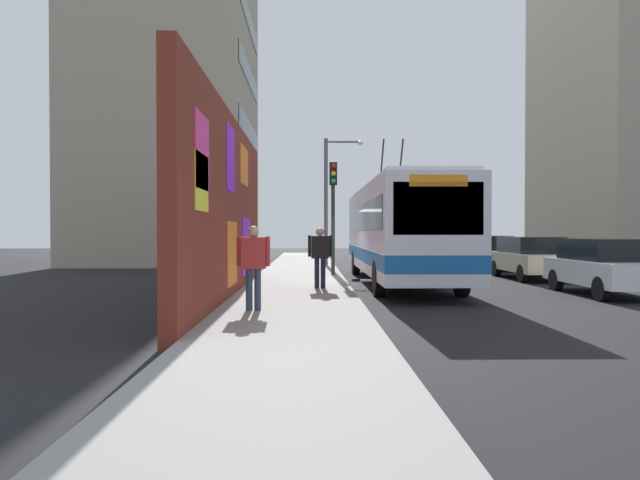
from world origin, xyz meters
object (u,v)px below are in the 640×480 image
object	(u,v)px
parked_car_black	(487,252)
traffic_light	(333,199)
street_lamp	(331,192)
parked_car_white	(605,266)
pedestrian_near_wall	(253,260)
city_bus	(398,229)
parked_car_navy	(456,248)
pedestrian_at_curb	(320,252)
parked_car_champagne	(531,257)

from	to	relation	value
parked_car_black	traffic_light	size ratio (longest dim) A/B	0.98
parked_car_black	street_lamp	size ratio (longest dim) A/B	0.68
parked_car_white	pedestrian_near_wall	size ratio (longest dim) A/B	2.33
pedestrian_near_wall	parked_car_white	bearing A→B (deg)	-67.39
parked_car_black	city_bus	bearing A→B (deg)	142.89
city_bus	traffic_light	xyz separation A→B (m)	(1.88, 2.15, 1.13)
city_bus	parked_car_black	bearing A→B (deg)	-37.11
parked_car_navy	pedestrian_near_wall	world-z (taller)	pedestrian_near_wall
parked_car_white	pedestrian_at_curb	world-z (taller)	pedestrian_at_curb
city_bus	traffic_light	world-z (taller)	city_bus
parked_car_champagne	pedestrian_near_wall	bearing A→B (deg)	134.58
parked_car_champagne	traffic_light	xyz separation A→B (m)	(0.25, 7.35, 2.15)
city_bus	parked_car_white	size ratio (longest dim) A/B	3.00
city_bus	pedestrian_at_curb	xyz separation A→B (m)	(-3.07, 2.73, -0.68)
parked_car_champagne	street_lamp	xyz separation A→B (m)	(6.28, 7.22, 2.84)
city_bus	parked_car_champagne	size ratio (longest dim) A/B	2.87
pedestrian_at_curb	traffic_light	size ratio (longest dim) A/B	0.41
city_bus	pedestrian_near_wall	bearing A→B (deg)	151.21
pedestrian_at_curb	traffic_light	bearing A→B (deg)	-6.65
pedestrian_near_wall	pedestrian_at_curb	world-z (taller)	pedestrian_near_wall
parked_car_champagne	traffic_light	size ratio (longest dim) A/B	1.01
parked_car_champagne	pedestrian_near_wall	distance (m)	13.19
traffic_light	parked_car_champagne	bearing A→B (deg)	-91.94
parked_car_champagne	city_bus	bearing A→B (deg)	107.40
city_bus	pedestrian_at_curb	bearing A→B (deg)	138.40
parked_car_black	street_lamp	bearing A→B (deg)	81.86
parked_car_black	parked_car_navy	distance (m)	5.71
traffic_light	parked_car_black	bearing A→B (deg)	-55.80
parked_car_navy	pedestrian_near_wall	size ratio (longest dim) A/B	2.60
parked_car_black	traffic_light	world-z (taller)	traffic_light
city_bus	parked_car_white	bearing A→B (deg)	-125.53
parked_car_white	street_lamp	distance (m)	13.97
pedestrian_near_wall	pedestrian_at_curb	bearing A→B (deg)	-17.81
city_bus	traffic_light	bearing A→B (deg)	48.86
parked_car_champagne	parked_car_navy	xyz separation A→B (m)	(10.95, -0.00, 0.00)
parked_car_black	pedestrian_at_curb	bearing A→B (deg)	141.44
parked_car_white	street_lamp	bearing A→B (deg)	31.87
street_lamp	pedestrian_at_curb	bearing A→B (deg)	176.33
parked_car_navy	pedestrian_near_wall	distance (m)	22.28
pedestrian_near_wall	traffic_light	world-z (taller)	traffic_light
city_bus	street_lamp	world-z (taller)	street_lamp
parked_car_white	city_bus	bearing A→B (deg)	54.47
city_bus	pedestrian_at_curb	distance (m)	4.16
parked_car_black	pedestrian_at_curb	xyz separation A→B (m)	(-9.94, 7.93, 0.35)
traffic_light	street_lamp	bearing A→B (deg)	-1.21
parked_car_champagne	parked_car_black	size ratio (longest dim) A/B	1.03
parked_car_black	street_lamp	world-z (taller)	street_lamp
city_bus	pedestrian_near_wall	world-z (taller)	city_bus
parked_car_champagne	parked_car_black	world-z (taller)	same
pedestrian_near_wall	parked_car_black	bearing A→B (deg)	-32.93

